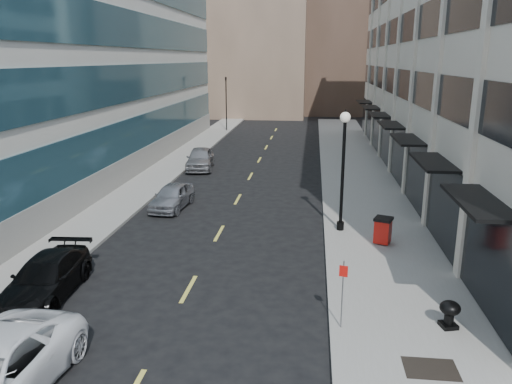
% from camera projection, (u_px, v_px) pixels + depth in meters
% --- Properties ---
extents(sidewalk_right, '(5.00, 80.00, 0.15)m').
position_uv_depth(sidewalk_right, '(366.00, 202.00, 28.76)').
color(sidewalk_right, gray).
rests_on(sidewalk_right, ground).
extents(sidewalk_left, '(3.00, 80.00, 0.15)m').
position_uv_depth(sidewalk_left, '(132.00, 195.00, 30.30)').
color(sidewalk_left, gray).
rests_on(sidewalk_left, ground).
extents(building_right, '(15.30, 46.50, 18.25)m').
position_uv_depth(building_right, '(512.00, 44.00, 32.12)').
color(building_right, beige).
rests_on(building_right, ground).
extents(building_left, '(16.14, 46.00, 20.00)m').
position_uv_depth(building_left, '(30.00, 31.00, 35.48)').
color(building_left, white).
rests_on(building_left, ground).
extents(skyline_tan_near, '(14.00, 18.00, 28.00)m').
position_uv_depth(skyline_tan_near, '(259.00, 16.00, 72.47)').
color(skyline_tan_near, '#886F59').
rests_on(skyline_tan_near, ground).
extents(skyline_tan_far, '(12.00, 14.00, 22.00)m').
position_uv_depth(skyline_tan_far, '(206.00, 40.00, 83.94)').
color(skyline_tan_far, '#886F59').
rests_on(skyline_tan_far, ground).
extents(skyline_stone, '(10.00, 14.00, 20.00)m').
position_uv_depth(skyline_stone, '(415.00, 44.00, 69.17)').
color(skyline_stone, beige).
rests_on(skyline_stone, ground).
extents(grate_far, '(1.40, 1.00, 0.01)m').
position_uv_depth(grate_far, '(431.00, 369.00, 13.18)').
color(grate_far, black).
rests_on(grate_far, sidewalk_right).
extents(road_centerline, '(0.15, 68.20, 0.01)m').
position_uv_depth(road_centerline, '(229.00, 214.00, 26.72)').
color(road_centerline, '#D8CC4C').
rests_on(road_centerline, ground).
extents(traffic_signal, '(0.66, 0.66, 6.98)m').
position_uv_depth(traffic_signal, '(226.00, 80.00, 55.59)').
color(traffic_signal, black).
rests_on(traffic_signal, ground).
extents(car_black_pickup, '(2.23, 4.88, 1.39)m').
position_uv_depth(car_black_pickup, '(46.00, 278.00, 17.39)').
color(car_black_pickup, black).
rests_on(car_black_pickup, ground).
extents(car_silver_sedan, '(1.95, 4.17, 1.38)m').
position_uv_depth(car_silver_sedan, '(172.00, 196.00, 27.66)').
color(car_silver_sedan, gray).
rests_on(car_silver_sedan, ground).
extents(car_grey_sedan, '(2.47, 4.94, 1.62)m').
position_uv_depth(car_grey_sedan, '(200.00, 158.00, 37.50)').
color(car_grey_sedan, gray).
rests_on(car_grey_sedan, ground).
extents(trash_bin, '(0.95, 0.95, 1.19)m').
position_uv_depth(trash_bin, '(383.00, 229.00, 21.98)').
color(trash_bin, red).
rests_on(trash_bin, sidewalk_right).
extents(lamppost, '(0.48, 0.48, 5.74)m').
position_uv_depth(lamppost, '(343.00, 161.00, 23.03)').
color(lamppost, black).
rests_on(lamppost, sidewalk_right).
extents(sign_post, '(0.25, 0.09, 2.18)m').
position_uv_depth(sign_post, '(343.00, 285.00, 14.85)').
color(sign_post, slate).
rests_on(sign_post, sidewalk_right).
extents(urn_planter, '(0.62, 0.62, 0.87)m').
position_uv_depth(urn_planter, '(450.00, 312.00, 15.10)').
color(urn_planter, black).
rests_on(urn_planter, sidewalk_right).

